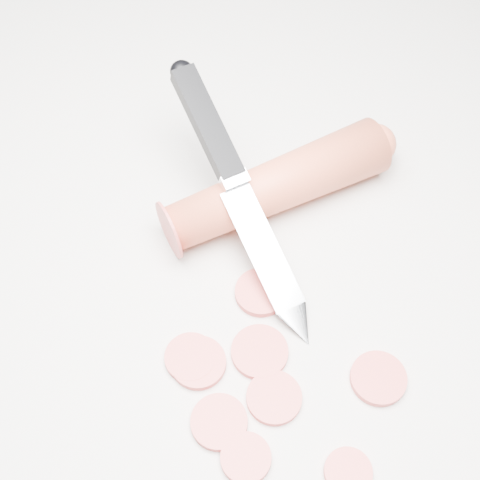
# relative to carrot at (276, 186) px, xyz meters

# --- Properties ---
(ground) EXTENTS (2.40, 2.40, 0.00)m
(ground) POSITION_rel_carrot_xyz_m (0.02, -0.09, -0.02)
(ground) COLOR beige
(ground) RESTS_ON ground
(carrot) EXTENTS (0.17, 0.14, 0.04)m
(carrot) POSITION_rel_carrot_xyz_m (0.00, 0.00, 0.00)
(carrot) COLOR #D24C2E
(carrot) RESTS_ON ground
(carrot_slice_0) EXTENTS (0.04, 0.04, 0.01)m
(carrot_slice_0) POSITION_rel_carrot_xyz_m (-0.04, -0.14, -0.02)
(carrot_slice_0) COLOR #CA3F3B
(carrot_slice_0) RESTS_ON ground
(carrot_slice_1) EXTENTS (0.04, 0.04, 0.01)m
(carrot_slice_1) POSITION_rel_carrot_xyz_m (-0.01, -0.18, -0.02)
(carrot_slice_1) COLOR #CA3F3B
(carrot_slice_1) RESTS_ON ground
(carrot_slice_2) EXTENTS (0.04, 0.04, 0.01)m
(carrot_slice_2) POSITION_rel_carrot_xyz_m (0.01, -0.13, -0.02)
(carrot_slice_2) COLOR #CA3F3B
(carrot_slice_2) RESTS_ON ground
(carrot_slice_3) EXTENTS (0.03, 0.03, 0.01)m
(carrot_slice_3) POSITION_rel_carrot_xyz_m (0.01, -0.20, -0.02)
(carrot_slice_3) COLOR #CA3F3B
(carrot_slice_3) RESTS_ON ground
(carrot_slice_4) EXTENTS (0.04, 0.04, 0.01)m
(carrot_slice_4) POSITION_rel_carrot_xyz_m (0.09, -0.13, -0.02)
(carrot_slice_4) COLOR #CA3F3B
(carrot_slice_4) RESTS_ON ground
(carrot_slice_5) EXTENTS (0.04, 0.04, 0.01)m
(carrot_slice_5) POSITION_rel_carrot_xyz_m (0.00, -0.08, -0.02)
(carrot_slice_5) COLOR #CA3F3B
(carrot_slice_5) RESTS_ON ground
(carrot_slice_6) EXTENTS (0.03, 0.03, 0.01)m
(carrot_slice_6) POSITION_rel_carrot_xyz_m (0.07, -0.20, -0.02)
(carrot_slice_6) COLOR #CA3F3B
(carrot_slice_6) RESTS_ON ground
(carrot_slice_7) EXTENTS (0.04, 0.04, 0.01)m
(carrot_slice_7) POSITION_rel_carrot_xyz_m (0.02, -0.16, -0.02)
(carrot_slice_7) COLOR #CA3F3B
(carrot_slice_7) RESTS_ON ground
(carrot_slice_8) EXTENTS (0.04, 0.04, 0.01)m
(carrot_slice_8) POSITION_rel_carrot_xyz_m (-0.03, -0.14, -0.02)
(carrot_slice_8) COLOR #CA3F3B
(carrot_slice_8) RESTS_ON ground
(kitchen_knife) EXTENTS (0.15, 0.19, 0.09)m
(kitchen_knife) POSITION_rel_carrot_xyz_m (-0.02, -0.03, 0.02)
(kitchen_knife) COLOR silver
(kitchen_knife) RESTS_ON ground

